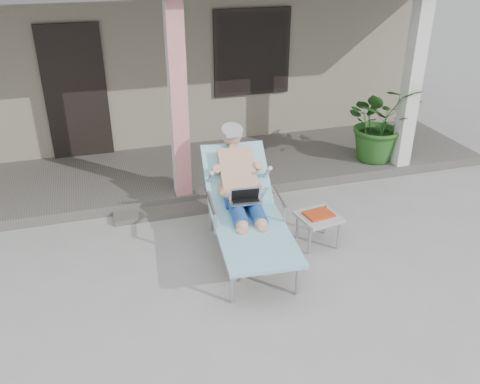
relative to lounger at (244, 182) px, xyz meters
name	(u,v)px	position (x,y,z in m)	size (l,w,h in m)	color
ground	(223,291)	(-0.49, -0.82, -0.86)	(60.00, 60.00, 0.00)	#9E9E99
house	(138,32)	(-0.49, 5.68, 0.81)	(10.40, 5.40, 3.30)	gray
porch_deck	(173,173)	(-0.49, 2.18, -0.78)	(10.00, 2.00, 0.15)	#605B56
porch_step	(188,209)	(-0.49, 1.03, -0.82)	(2.00, 0.30, 0.07)	#605B56
lounger	(244,182)	(0.00, 0.00, 0.00)	(0.99, 2.19, 1.39)	#B7B7BC
side_table	(318,218)	(0.87, -0.23, -0.50)	(0.54, 0.54, 0.42)	#A9A9A4
potted_palm	(380,122)	(2.75, 1.62, -0.08)	(1.12, 0.97, 1.24)	#26591E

